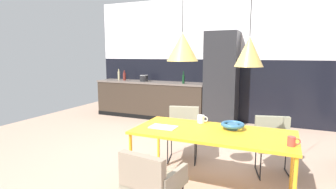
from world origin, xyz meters
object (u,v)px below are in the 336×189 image
object	(u,v)px
bottle_vinegar_dark	(124,76)
armchair_head_of_table	(183,126)
armchair_near_window	(150,178)
pendant_lamp_over_table_far	(249,51)
refrigerator_column	(222,79)
dining_table	(212,135)
mug_short_terracotta	(201,119)
pendant_lamp_over_table_near	(183,47)
fruit_bowl	(233,125)
cooking_pot	(144,78)
open_book	(163,127)
bottle_wine_green	(119,75)
bottle_spice_small	(183,79)
armchair_facing_counter	(274,138)
mug_white_ceramic	(292,141)

from	to	relation	value
bottle_vinegar_dark	armchair_head_of_table	bearing A→B (deg)	-42.41
armchair_head_of_table	bottle_vinegar_dark	distance (m)	3.41
armchair_near_window	pendant_lamp_over_table_far	xyz separation A→B (m)	(0.72, 0.87, 1.14)
refrigerator_column	dining_table	bearing A→B (deg)	-79.41
armchair_head_of_table	mug_short_terracotta	world-z (taller)	mug_short_terracotta
pendant_lamp_over_table_near	fruit_bowl	bearing A→B (deg)	19.65
refrigerator_column	cooking_pot	world-z (taller)	refrigerator_column
mug_short_terracotta	pendant_lamp_over_table_far	bearing A→B (deg)	-24.82
fruit_bowl	open_book	distance (m)	0.80
dining_table	open_book	distance (m)	0.58
armchair_head_of_table	pendant_lamp_over_table_near	xyz separation A→B (m)	(0.32, -0.91, 1.17)
cooking_pot	pendant_lamp_over_table_far	distance (m)	4.31
bottle_wine_green	refrigerator_column	bearing A→B (deg)	-1.78
dining_table	cooking_pot	bearing A→B (deg)	129.32
fruit_bowl	bottle_vinegar_dark	world-z (taller)	bottle_vinegar_dark
dining_table	bottle_spice_small	distance (m)	3.37
open_book	mug_short_terracotta	size ratio (longest dim) A/B	2.32
refrigerator_column	dining_table	size ratio (longest dim) A/B	1.18
armchair_facing_counter	mug_white_ceramic	xyz separation A→B (m)	(0.18, -1.07, 0.31)
armchair_head_of_table	fruit_bowl	world-z (taller)	fruit_bowl
open_book	pendant_lamp_over_table_near	distance (m)	0.96
refrigerator_column	armchair_facing_counter	bearing A→B (deg)	-62.01
dining_table	armchair_facing_counter	world-z (taller)	armchair_facing_counter
fruit_bowl	bottle_vinegar_dark	size ratio (longest dim) A/B	1.03
open_book	bottle_spice_small	xyz separation A→B (m)	(-0.88, 3.10, 0.27)
pendant_lamp_over_table_near	armchair_facing_counter	bearing A→B (deg)	42.83
refrigerator_column	armchair_near_window	size ratio (longest dim) A/B	2.81
open_book	pendant_lamp_over_table_far	bearing A→B (deg)	7.58
armchair_facing_counter	dining_table	bearing A→B (deg)	40.33
fruit_bowl	pendant_lamp_over_table_near	distance (m)	1.06
armchair_head_of_table	open_book	xyz separation A→B (m)	(0.10, -0.96, 0.24)
armchair_facing_counter	bottle_vinegar_dark	world-z (taller)	bottle_vinegar_dark
armchair_near_window	armchair_facing_counter	world-z (taller)	armchair_facing_counter
armchair_near_window	fruit_bowl	distance (m)	1.18
armchair_near_window	bottle_spice_small	distance (m)	4.03
bottle_spice_small	armchair_near_window	bearing A→B (deg)	-74.17
armchair_head_of_table	pendant_lamp_over_table_far	world-z (taller)	pendant_lamp_over_table_far
mug_short_terracotta	mug_white_ceramic	bearing A→B (deg)	-25.91
armchair_facing_counter	bottle_spice_small	bearing A→B (deg)	-60.09
refrigerator_column	armchair_facing_counter	world-z (taller)	refrigerator_column
bottle_spice_small	pendant_lamp_over_table_near	size ratio (longest dim) A/B	0.21
armchair_head_of_table	bottle_spice_small	size ratio (longest dim) A/B	2.71
bottle_wine_green	mug_white_ceramic	bearing A→B (deg)	-39.30
armchair_head_of_table	mug_short_terracotta	size ratio (longest dim) A/B	5.93
mug_white_ceramic	bottle_vinegar_dark	distance (m)	5.20
refrigerator_column	bottle_spice_small	world-z (taller)	refrigerator_column
armchair_near_window	bottle_spice_small	xyz separation A→B (m)	(-1.09, 3.85, 0.54)
mug_white_ceramic	cooking_pot	xyz separation A→B (m)	(-3.38, 3.33, 0.20)
refrigerator_column	mug_short_terracotta	world-z (taller)	refrigerator_column
refrigerator_column	open_book	xyz separation A→B (m)	(0.02, -3.25, -0.30)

